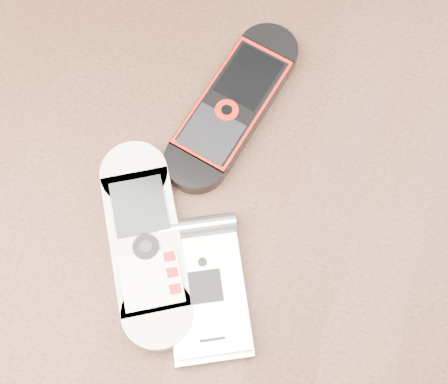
# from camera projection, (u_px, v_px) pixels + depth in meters

# --- Properties ---
(ground) EXTENTS (4.00, 4.00, 0.00)m
(ground) POSITION_uv_depth(u_px,v_px,m) (222.00, 320.00, 1.20)
(ground) COLOR #472B19
(ground) RESTS_ON ground
(table) EXTENTS (1.20, 0.80, 0.75)m
(table) POSITION_uv_depth(u_px,v_px,m) (219.00, 230.00, 0.60)
(table) COLOR black
(table) RESTS_ON ground
(nokia_white) EXTENTS (0.12, 0.17, 0.02)m
(nokia_white) POSITION_uv_depth(u_px,v_px,m) (146.00, 242.00, 0.47)
(nokia_white) COLOR white
(nokia_white) RESTS_ON table
(nokia_black_red) EXTENTS (0.09, 0.17, 0.02)m
(nokia_black_red) POSITION_uv_depth(u_px,v_px,m) (233.00, 105.00, 0.51)
(nokia_black_red) COLOR black
(nokia_black_red) RESTS_ON table
(motorola_razr) EXTENTS (0.10, 0.13, 0.02)m
(motorola_razr) POSITION_uv_depth(u_px,v_px,m) (206.00, 293.00, 0.46)
(motorola_razr) COLOR silver
(motorola_razr) RESTS_ON table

